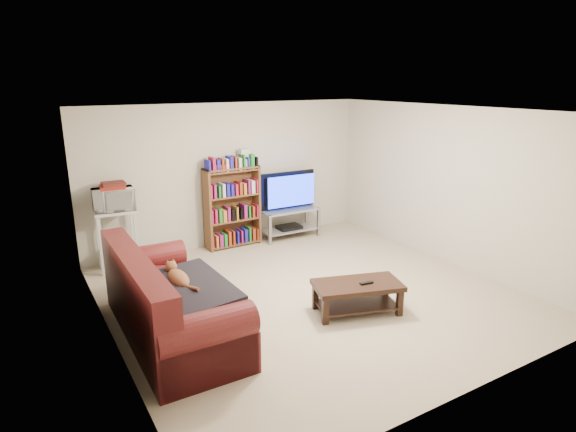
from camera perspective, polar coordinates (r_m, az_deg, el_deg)
floor at (r=6.52m, az=2.59°, el=-9.19°), size 5.00×5.00×0.00m
ceiling at (r=5.91m, az=2.89°, el=12.36°), size 5.00×5.00×0.00m
wall_back at (r=8.25m, az=-6.92°, el=4.87°), size 5.00×0.00×5.00m
wall_front at (r=4.36m, az=21.29°, el=-6.29°), size 5.00×0.00×5.00m
wall_left at (r=5.21m, az=-20.87°, el=-2.64°), size 0.00×5.00×5.00m
wall_right at (r=7.74m, az=18.39°, el=3.44°), size 0.00×5.00×5.00m
sofa at (r=5.55m, az=-14.40°, el=-10.52°), size 1.02×2.33×0.99m
blanket at (r=5.36m, az=-12.11°, el=-8.61°), size 0.98×1.22×0.19m
cat at (r=5.52m, az=-12.85°, el=-7.23°), size 0.26×0.63×0.19m
coffee_table at (r=5.99m, az=8.21°, el=-8.89°), size 1.17×0.83×0.39m
remote at (r=5.93m, az=9.30°, el=-7.83°), size 0.18×0.07×0.02m
tv_stand at (r=8.64m, az=0.12°, el=-0.26°), size 1.07×0.50×0.53m
television at (r=8.51m, az=0.12°, el=2.97°), size 1.14×0.17×0.66m
dvd_player at (r=8.69m, az=0.12°, el=-1.32°), size 0.43×0.30×0.06m
bookshelf at (r=8.16m, az=-6.60°, el=1.18°), size 0.95×0.31×1.37m
shelf_clutter at (r=8.06m, az=-6.18°, el=6.58°), size 0.70×0.22×0.28m
microwave_stand at (r=7.55m, az=-19.63°, el=-1.75°), size 0.61×0.47×0.93m
microwave at (r=7.42m, az=-19.98°, el=1.87°), size 0.60×0.43×0.32m
game_boxes at (r=7.38m, az=-20.11°, el=3.25°), size 0.36×0.32×0.05m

